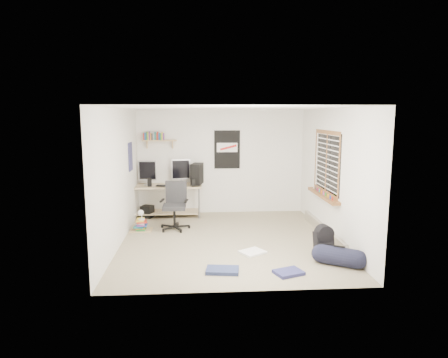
{
  "coord_description": "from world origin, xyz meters",
  "views": [
    {
      "loc": [
        -0.57,
        -7.33,
        2.37
      ],
      "look_at": [
        -0.06,
        0.21,
        1.16
      ],
      "focal_mm": 32.0,
      "sensor_mm": 36.0,
      "label": 1
    }
  ],
  "objects": [
    {
      "name": "poster_left_wall",
      "position": [
        -1.99,
        1.2,
        1.5
      ],
      "size": [
        0.02,
        0.42,
        0.6
      ],
      "primitive_type": "cube",
      "color": "navy",
      "rests_on": "left_wall"
    },
    {
      "name": "monitor_right",
      "position": [
        -0.95,
        2.0,
        1.01
      ],
      "size": [
        0.44,
        0.16,
        0.48
      ],
      "primitive_type": "cube",
      "rotation": [
        0.0,
        0.0,
        0.12
      ],
      "color": "#A3A3A8",
      "rests_on": "desk"
    },
    {
      "name": "keyboard",
      "position": [
        -1.32,
        1.66,
        0.78
      ],
      "size": [
        0.4,
        0.22,
        0.02
      ],
      "primitive_type": "cube",
      "rotation": [
        0.0,
        0.0,
        -0.26
      ],
      "color": "black",
      "rests_on": "desk"
    },
    {
      "name": "duffel_bag",
      "position": [
        1.66,
        -1.41,
        0.14
      ],
      "size": [
        0.42,
        0.42,
        0.59
      ],
      "primitive_type": "cylinder",
      "rotation": [
        0.0,
        0.0,
        -0.57
      ],
      "color": "black",
      "rests_on": "floor"
    },
    {
      "name": "desk_lamp",
      "position": [
        -1.73,
        0.76,
        0.38
      ],
      "size": [
        0.18,
        0.25,
        0.22
      ],
      "primitive_type": "cube",
      "rotation": [
        0.0,
        0.0,
        0.24
      ],
      "color": "white",
      "rests_on": "book_stack"
    },
    {
      "name": "left_wall",
      "position": [
        -2.0,
        0.0,
        1.25
      ],
      "size": [
        0.01,
        4.5,
        2.5
      ],
      "primitive_type": "cube",
      "color": "silver",
      "rests_on": "ground"
    },
    {
      "name": "backpack",
      "position": [
        1.58,
        -0.88,
        0.2
      ],
      "size": [
        0.34,
        0.29,
        0.41
      ],
      "primitive_type": "cube",
      "rotation": [
        0.0,
        0.0,
        0.14
      ],
      "color": "black",
      "rests_on": "floor"
    },
    {
      "name": "wall_shelf",
      "position": [
        -1.45,
        2.14,
        1.78
      ],
      "size": [
        0.8,
        0.22,
        0.24
      ],
      "primitive_type": "cube",
      "color": "tan",
      "rests_on": "back_wall"
    },
    {
      "name": "baseboard_heater",
      "position": [
        1.96,
        0.3,
        0.09
      ],
      "size": [
        0.08,
        2.5,
        0.18
      ],
      "primitive_type": "cube",
      "color": "#B7B2A8",
      "rests_on": "floor"
    },
    {
      "name": "jeans_b",
      "position": [
        0.79,
        -1.69,
        0.03
      ],
      "size": [
        0.49,
        0.43,
        0.05
      ],
      "primitive_type": "cube",
      "rotation": [
        0.0,
        0.0,
        0.36
      ],
      "color": "navy",
      "rests_on": "floor"
    },
    {
      "name": "speaker_right",
      "position": [
        -0.67,
        1.66,
        0.86
      ],
      "size": [
        0.09,
        0.09,
        0.16
      ],
      "primitive_type": "cube",
      "rotation": [
        0.0,
        0.0,
        0.18
      ],
      "color": "black",
      "rests_on": "desk"
    },
    {
      "name": "pc_tower",
      "position": [
        -0.58,
        1.89,
        1.02
      ],
      "size": [
        0.31,
        0.5,
        0.48
      ],
      "primitive_type": "cube",
      "rotation": [
        0.0,
        0.0,
        -0.22
      ],
      "color": "black",
      "rests_on": "desk"
    },
    {
      "name": "right_wall",
      "position": [
        2.0,
        0.0,
        1.25
      ],
      "size": [
        0.01,
        4.5,
        2.5
      ],
      "primitive_type": "cube",
      "color": "silver",
      "rests_on": "ground"
    },
    {
      "name": "tshirt",
      "position": [
        0.37,
        -0.75,
        0.02
      ],
      "size": [
        0.52,
        0.5,
        0.04
      ],
      "primitive_type": "cube",
      "rotation": [
        0.0,
        0.0,
        0.56
      ],
      "color": "white",
      "rests_on": "floor"
    },
    {
      "name": "ceiling",
      "position": [
        0.0,
        0.0,
        2.5
      ],
      "size": [
        4.0,
        4.5,
        0.01
      ],
      "primitive_type": "cube",
      "color": "white",
      "rests_on": "ground"
    },
    {
      "name": "poster_back_wall",
      "position": [
        0.15,
        2.23,
        1.55
      ],
      "size": [
        0.62,
        0.03,
        0.92
      ],
      "primitive_type": "cube",
      "color": "black",
      "rests_on": "back_wall"
    },
    {
      "name": "jeans_a",
      "position": [
        -0.2,
        -1.55,
        0.03
      ],
      "size": [
        0.53,
        0.38,
        0.05
      ],
      "primitive_type": "cube",
      "rotation": [
        0.0,
        0.0,
        -0.13
      ],
      "color": "navy",
      "rests_on": "floor"
    },
    {
      "name": "floor",
      "position": [
        0.0,
        0.0,
        -0.01
      ],
      "size": [
        4.0,
        4.5,
        0.01
      ],
      "primitive_type": "cube",
      "color": "gray",
      "rests_on": "ground"
    },
    {
      "name": "book_stack",
      "position": [
        -1.75,
        0.78,
        0.15
      ],
      "size": [
        0.6,
        0.55,
        0.33
      ],
      "primitive_type": "cube",
      "rotation": [
        0.0,
        0.0,
        -0.4
      ],
      "color": "brown",
      "rests_on": "floor"
    },
    {
      "name": "office_chair",
      "position": [
        -1.06,
        0.83,
        0.49
      ],
      "size": [
        0.75,
        0.75,
        1.0
      ],
      "primitive_type": "cube",
      "rotation": [
        0.0,
        0.0,
        -0.16
      ],
      "color": "#262629",
      "rests_on": "floor"
    },
    {
      "name": "monitor_left",
      "position": [
        -1.73,
        1.95,
        1.0
      ],
      "size": [
        0.42,
        0.14,
        0.46
      ],
      "primitive_type": "cube",
      "rotation": [
        0.0,
        0.0,
        -0.08
      ],
      "color": "#A0A1A5",
      "rests_on": "desk"
    },
    {
      "name": "back_wall",
      "position": [
        0.0,
        2.25,
        1.25
      ],
      "size": [
        4.0,
        0.01,
        2.5
      ],
      "primitive_type": "cube",
      "color": "silver",
      "rests_on": "ground"
    },
    {
      "name": "desk",
      "position": [
        -1.33,
        1.97,
        0.36
      ],
      "size": [
        1.83,
        1.16,
        0.78
      ],
      "primitive_type": "cube",
      "rotation": [
        0.0,
        0.0,
        0.26
      ],
      "color": "tan",
      "rests_on": "floor"
    },
    {
      "name": "speaker_left",
      "position": [
        -1.65,
        1.66,
        0.87
      ],
      "size": [
        0.11,
        0.11,
        0.18
      ],
      "primitive_type": "cube",
      "rotation": [
        0.0,
        0.0,
        0.2
      ],
      "color": "black",
      "rests_on": "desk"
    },
    {
      "name": "subwoofer",
      "position": [
        -1.75,
        1.86,
        0.14
      ],
      "size": [
        0.32,
        0.32,
        0.28
      ],
      "primitive_type": "cube",
      "rotation": [
        0.0,
        0.0,
        -0.37
      ],
      "color": "black",
      "rests_on": "floor"
    },
    {
      "name": "window",
      "position": [
        1.95,
        0.3,
        1.45
      ],
      "size": [
        0.1,
        1.5,
        1.26
      ],
      "primitive_type": "cube",
      "color": "brown",
      "rests_on": "right_wall"
    }
  ]
}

